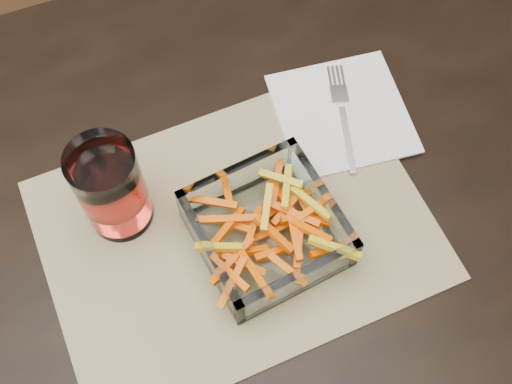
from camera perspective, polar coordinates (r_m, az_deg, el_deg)
dining_table at (r=0.84m, az=-9.56°, el=-9.37°), size 1.60×0.90×0.75m
placemat at (r=0.77m, az=-1.76°, el=-3.34°), size 0.46×0.34×0.00m
glass_bowl at (r=0.74m, az=0.95°, el=-3.45°), size 0.17×0.17×0.06m
tumbler at (r=0.74m, az=-12.67°, el=0.13°), size 0.08×0.08×0.13m
napkin at (r=0.85m, az=7.65°, el=6.95°), size 0.18×0.18×0.00m
fork at (r=0.85m, az=7.71°, el=6.95°), size 0.06×0.16×0.00m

